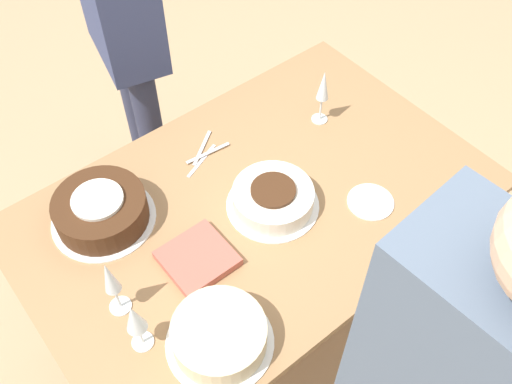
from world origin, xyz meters
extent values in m
plane|color=tan|center=(0.00, 0.00, 0.00)|extent=(12.00, 12.00, 0.00)
cube|color=#9E754C|center=(0.00, 0.00, 0.75)|extent=(1.51, 0.97, 0.03)
cylinder|color=brown|center=(-0.68, -0.41, 0.37)|extent=(0.07, 0.07, 0.73)
cylinder|color=brown|center=(0.68, -0.41, 0.37)|extent=(0.07, 0.07, 0.73)
cylinder|color=brown|center=(-0.68, 0.41, 0.37)|extent=(0.07, 0.07, 0.73)
cylinder|color=white|center=(-0.03, 0.05, 0.77)|extent=(0.30, 0.30, 0.01)
cylinder|color=silver|center=(-0.03, 0.05, 0.80)|extent=(0.26, 0.26, 0.07)
cylinder|color=#422614|center=(-0.03, 0.05, 0.84)|extent=(0.14, 0.14, 0.01)
cylinder|color=white|center=(0.42, -0.25, 0.77)|extent=(0.33, 0.33, 0.01)
cylinder|color=#422614|center=(0.42, -0.25, 0.81)|extent=(0.29, 0.29, 0.09)
cylinder|color=silver|center=(0.42, -0.25, 0.87)|extent=(0.16, 0.16, 0.01)
cylinder|color=white|center=(0.38, 0.32, 0.77)|extent=(0.30, 0.30, 0.01)
cylinder|color=beige|center=(0.38, 0.32, 0.81)|extent=(0.26, 0.26, 0.08)
cylinder|color=silver|center=(0.54, 0.05, 0.77)|extent=(0.06, 0.06, 0.00)
cylinder|color=silver|center=(0.54, 0.05, 0.82)|extent=(0.01, 0.01, 0.10)
cone|color=silver|center=(0.54, 0.05, 0.93)|extent=(0.05, 0.05, 0.12)
cylinder|color=silver|center=(0.54, 0.18, 0.77)|extent=(0.06, 0.06, 0.00)
cylinder|color=silver|center=(0.54, 0.18, 0.81)|extent=(0.01, 0.01, 0.09)
cone|color=silver|center=(0.54, 0.18, 0.91)|extent=(0.06, 0.06, 0.10)
cylinder|color=silver|center=(-0.42, -0.15, 0.77)|extent=(0.06, 0.06, 0.00)
cylinder|color=silver|center=(-0.42, -0.15, 0.82)|extent=(0.01, 0.01, 0.10)
cone|color=silver|center=(-0.42, -0.15, 0.93)|extent=(0.04, 0.04, 0.12)
cylinder|color=white|center=(-0.29, 0.24, 0.77)|extent=(0.15, 0.15, 0.01)
cube|color=silver|center=(0.04, -0.26, 0.76)|extent=(0.16, 0.08, 0.00)
cube|color=silver|center=(0.00, -0.30, 0.77)|extent=(0.14, 0.11, 0.00)
cube|color=silver|center=(0.00, -0.27, 0.77)|extent=(0.17, 0.03, 0.00)
cube|color=#B75B4C|center=(0.28, 0.07, 0.78)|extent=(0.20, 0.19, 0.03)
cylinder|color=#2D334C|center=(-0.08, -0.98, 0.41)|extent=(0.11, 0.11, 0.81)
cylinder|color=#2D334C|center=(-0.03, -0.76, 0.41)|extent=(0.11, 0.11, 0.81)
camera|label=1|loc=(0.71, 0.88, 2.23)|focal=40.00mm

